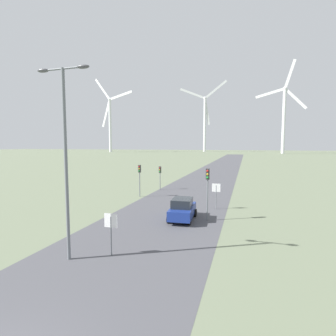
# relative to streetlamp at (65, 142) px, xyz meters

# --- Properties ---
(road_surface) EXTENTS (10.00, 240.00, 0.01)m
(road_surface) POSITION_rel_streetlamp_xyz_m (2.56, 40.28, -6.40)
(road_surface) COLOR #47474C
(road_surface) RESTS_ON ground
(streetlamp) EXTENTS (3.14, 0.32, 10.26)m
(streetlamp) POSITION_rel_streetlamp_xyz_m (0.00, 0.00, 0.00)
(streetlamp) COLOR slate
(streetlamp) RESTS_ON ground
(stop_sign_near) EXTENTS (0.81, 0.07, 2.42)m
(stop_sign_near) POSITION_rel_streetlamp_xyz_m (1.96, 1.15, -4.72)
(stop_sign_near) COLOR slate
(stop_sign_near) RESTS_ON ground
(stop_sign_far) EXTENTS (0.81, 0.07, 2.51)m
(stop_sign_far) POSITION_rel_streetlamp_xyz_m (6.46, 13.62, -4.65)
(stop_sign_far) COLOR slate
(stop_sign_far) RESTS_ON ground
(traffic_light_post_near_left) EXTENTS (0.28, 0.34, 3.85)m
(traffic_light_post_near_left) POSITION_rel_streetlamp_xyz_m (-3.02, 17.12, -3.58)
(traffic_light_post_near_left) COLOR slate
(traffic_light_post_near_left) RESTS_ON ground
(traffic_light_post_near_right) EXTENTS (0.28, 0.34, 4.32)m
(traffic_light_post_near_right) POSITION_rel_streetlamp_xyz_m (6.20, 9.52, -3.25)
(traffic_light_post_near_right) COLOR slate
(traffic_light_post_near_right) RESTS_ON ground
(traffic_light_post_mid_left) EXTENTS (0.28, 0.34, 3.26)m
(traffic_light_post_mid_left) POSITION_rel_streetlamp_xyz_m (-2.24, 22.53, -4.01)
(traffic_light_post_mid_left) COLOR slate
(traffic_light_post_mid_left) RESTS_ON ground
(car_approaching) EXTENTS (2.09, 4.22, 1.83)m
(car_approaching) POSITION_rel_streetlamp_xyz_m (4.19, 9.14, -5.49)
(car_approaching) COLOR navy
(car_approaching) RESTS_ON ground
(wind_turbine_far_left) EXTENTS (38.39, 9.87, 62.25)m
(wind_turbine_far_left) POSITION_rel_streetlamp_xyz_m (-100.62, 186.29, 21.37)
(wind_turbine_far_left) COLOR silver
(wind_turbine_far_left) RESTS_ON ground
(wind_turbine_left) EXTENTS (40.41, 7.75, 62.30)m
(wind_turbine_left) POSITION_rel_streetlamp_xyz_m (-26.84, 222.62, 23.10)
(wind_turbine_left) COLOR silver
(wind_turbine_left) RESTS_ON ground
(wind_turbine_center) EXTENTS (33.44, 4.78, 63.97)m
(wind_turbine_center) POSITION_rel_streetlamp_xyz_m (33.66, 188.39, 21.40)
(wind_turbine_center) COLOR silver
(wind_turbine_center) RESTS_ON ground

